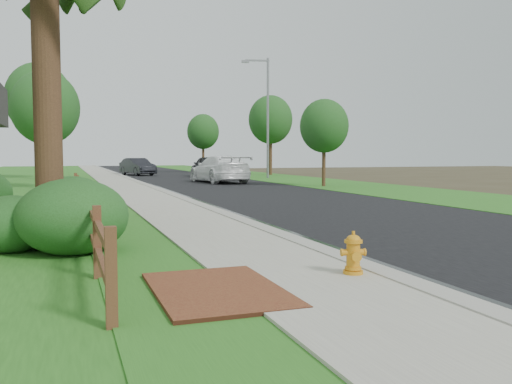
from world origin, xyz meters
name	(u,v)px	position (x,y,z in m)	size (l,w,h in m)	color
ground	(333,269)	(0.00, 0.00, 0.00)	(120.00, 120.00, 0.00)	#39311F
road	(179,177)	(4.60, 35.00, 0.01)	(8.00, 90.00, 0.02)	black
curb	(125,177)	(0.40, 35.00, 0.06)	(0.40, 90.00, 0.12)	gray
wet_gutter	(130,178)	(0.75, 35.00, 0.02)	(0.50, 90.00, 0.00)	black
sidewalk	(108,178)	(-0.90, 35.00, 0.05)	(2.20, 90.00, 0.10)	gray
grass_strip	(81,178)	(-2.80, 35.00, 0.03)	(1.60, 90.00, 0.06)	#275F1B
lawn_near	(6,179)	(-8.00, 35.00, 0.02)	(9.00, 90.00, 0.04)	#275F1B
verge_far	(260,176)	(11.50, 35.00, 0.02)	(6.00, 90.00, 0.04)	#275F1B
brick_patch	(217,292)	(-2.20, -1.00, 0.06)	(1.60, 2.40, 0.11)	brown
ranch_fence	(83,203)	(-3.60, 6.40, 0.62)	(0.12, 16.92, 1.10)	#442A16
fire_hydrant	(353,254)	(-0.10, -0.82, 0.39)	(0.41, 0.33, 0.63)	#C17216
white_suv	(219,169)	(5.39, 25.90, 0.88)	(2.41, 5.92, 1.72)	white
dark_car_mid	(207,166)	(6.95, 35.01, 0.87)	(2.01, 4.99, 1.70)	black
dark_car_far	(138,167)	(2.00, 39.98, 0.76)	(1.57, 4.51, 1.49)	black
streetlight	(266,111)	(10.24, 30.35, 5.07)	(2.05, 0.60, 8.94)	gray
boulder	(69,202)	(-3.90, 9.80, 0.37)	(1.11, 0.83, 0.74)	brown
shrub_a	(12,224)	(-4.97, 3.23, 0.54)	(1.44, 1.44, 1.08)	#1E4318
shrub_b	(73,217)	(-3.90, 2.66, 0.70)	(2.00, 2.00, 1.40)	#1E4318
shrub_c	(71,205)	(-3.90, 5.56, 0.67)	(1.85, 1.85, 1.33)	#1E4318
tree_near_left	(45,108)	(-4.87, 22.59, 4.24)	(3.48, 3.48, 6.16)	#311F14
tree_near_right	(324,126)	(9.79, 19.81, 3.41)	(2.74, 2.74, 4.93)	#311F14
tree_mid_left	(39,99)	(-5.63, 35.07, 5.85)	(4.74, 4.74, 8.48)	#311F14
tree_mid_right	(271,120)	(13.00, 36.49, 4.82)	(3.83, 3.83, 6.95)	#311F14
tree_far_right	(203,132)	(9.00, 44.61, 4.05)	(3.14, 3.14, 5.79)	#311F14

